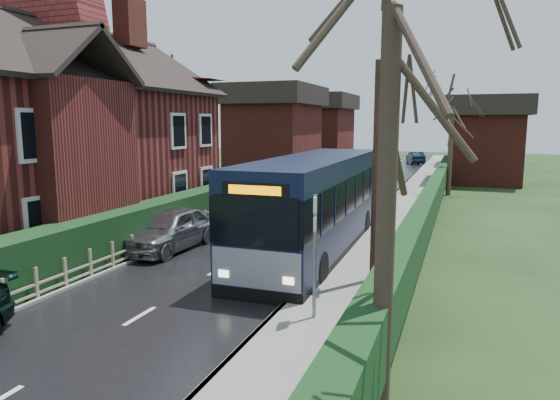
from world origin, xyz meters
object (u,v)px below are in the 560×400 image
at_px(bus_stop_sign, 315,240).
at_px(telegraph_pole, 376,175).
at_px(brick_house, 56,128).
at_px(bus, 315,205).
at_px(car_silver, 171,229).

bearing_deg(bus_stop_sign, telegraph_pole, 63.11).
height_order(brick_house, telegraph_pole, brick_house).
distance_m(bus, telegraph_pole, 4.20).
relative_size(bus, telegraph_pole, 1.79).
xyz_separation_m(brick_house, car_silver, (5.93, -0.97, -3.61)).
height_order(bus, bus_stop_sign, bus).
bearing_deg(bus_stop_sign, brick_house, 142.91).
bearing_deg(bus_stop_sign, bus, 93.14).
relative_size(car_silver, telegraph_pole, 0.72).
relative_size(bus_stop_sign, telegraph_pole, 0.48).
relative_size(brick_house, bus_stop_sign, 4.87).
bearing_deg(car_silver, bus, 19.13).
bearing_deg(brick_house, bus, 2.71).
bearing_deg(telegraph_pole, bus, 116.95).
distance_m(car_silver, telegraph_pole, 8.10).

